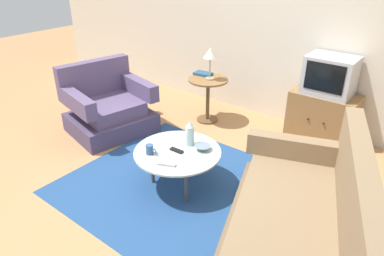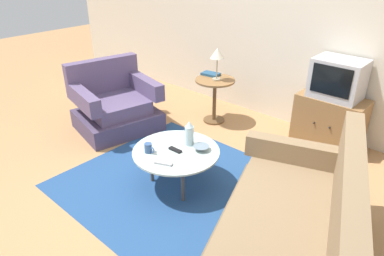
# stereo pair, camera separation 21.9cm
# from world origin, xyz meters

# --- Properties ---
(ground_plane) EXTENTS (16.00, 16.00, 0.00)m
(ground_plane) POSITION_xyz_m (0.00, 0.00, 0.00)
(ground_plane) COLOR #AD7F51
(back_wall) EXTENTS (9.00, 0.12, 2.70)m
(back_wall) POSITION_xyz_m (0.00, 2.25, 1.35)
(back_wall) COLOR beige
(back_wall) RESTS_ON ground
(area_rug) EXTENTS (2.13, 1.98, 0.00)m
(area_rug) POSITION_xyz_m (0.05, 0.11, 0.00)
(area_rug) COLOR navy
(area_rug) RESTS_ON ground
(armchair) EXTENTS (1.05, 1.15, 0.87)m
(armchair) POSITION_xyz_m (-1.47, 0.51, 0.30)
(armchair) COLOR #4B3E5C
(armchair) RESTS_ON ground
(couch) EXTENTS (1.49, 2.04, 0.96)m
(couch) POSITION_xyz_m (1.38, -0.09, 0.30)
(couch) COLOR brown
(couch) RESTS_ON ground
(coffee_table) EXTENTS (0.86, 0.86, 0.40)m
(coffee_table) POSITION_xyz_m (0.05, 0.11, 0.37)
(coffee_table) COLOR #B2C6C1
(coffee_table) RESTS_ON ground
(side_table) EXTENTS (0.53, 0.53, 0.61)m
(side_table) POSITION_xyz_m (-0.60, 1.53, 0.44)
(side_table) COLOR olive
(side_table) RESTS_ON ground
(tv_stand) EXTENTS (0.78, 0.45, 0.62)m
(tv_stand) POSITION_xyz_m (0.84, 1.94, 0.31)
(tv_stand) COLOR olive
(tv_stand) RESTS_ON ground
(television) EXTENTS (0.55, 0.43, 0.45)m
(television) POSITION_xyz_m (0.84, 1.96, 0.85)
(television) COLOR #B7B7BC
(television) RESTS_ON tv_stand
(table_lamp) EXTENTS (0.18, 0.18, 0.43)m
(table_lamp) POSITION_xyz_m (-0.57, 1.53, 0.95)
(table_lamp) COLOR #9E937A
(table_lamp) RESTS_ON side_table
(vase) EXTENTS (0.09, 0.09, 0.26)m
(vase) POSITION_xyz_m (0.07, 0.28, 0.53)
(vase) COLOR silver
(vase) RESTS_ON coffee_table
(mug) EXTENTS (0.12, 0.07, 0.09)m
(mug) POSITION_xyz_m (-0.12, -0.09, 0.45)
(mug) COLOR #335184
(mug) RESTS_ON coffee_table
(bowl) EXTENTS (0.16, 0.16, 0.04)m
(bowl) POSITION_xyz_m (0.23, 0.28, 0.43)
(bowl) COLOR slate
(bowl) RESTS_ON coffee_table
(tv_remote_dark) EXTENTS (0.14, 0.05, 0.02)m
(tv_remote_dark) POSITION_xyz_m (0.05, 0.10, 0.41)
(tv_remote_dark) COLOR black
(tv_remote_dark) RESTS_ON coffee_table
(tv_remote_silver) EXTENTS (0.17, 0.11, 0.02)m
(tv_remote_silver) POSITION_xyz_m (0.14, -0.14, 0.41)
(tv_remote_silver) COLOR #B2B2B7
(tv_remote_silver) RESTS_ON coffee_table
(book) EXTENTS (0.26, 0.18, 0.03)m
(book) POSITION_xyz_m (-0.76, 1.62, 0.63)
(book) COLOR navy
(book) RESTS_ON side_table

